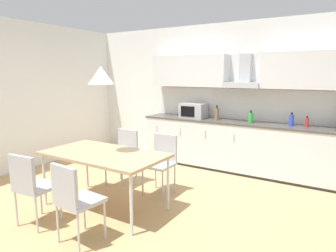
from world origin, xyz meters
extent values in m
cube|color=tan|center=(0.00, 0.00, -0.01)|extent=(8.08, 7.37, 0.02)
cube|color=white|center=(0.00, 2.51, 1.34)|extent=(6.46, 0.10, 2.69)
cube|color=white|center=(-2.74, 0.00, 1.34)|extent=(0.10, 5.90, 2.69)
cube|color=#333333|center=(0.70, 2.17, 0.03)|extent=(3.56, 0.54, 0.05)
cube|color=silver|center=(0.70, 2.17, 0.46)|extent=(3.70, 0.58, 0.83)
cube|color=#4C4742|center=(0.70, 2.17, 0.89)|extent=(3.72, 0.60, 0.03)
cube|color=silver|center=(-0.89, 1.86, 0.67)|extent=(0.01, 0.01, 0.14)
cube|color=silver|center=(-0.36, 1.86, 0.67)|extent=(0.01, 0.01, 0.14)
cube|color=silver|center=(0.17, 1.86, 0.67)|extent=(0.01, 0.01, 0.14)
cube|color=silver|center=(0.70, 1.86, 0.67)|extent=(0.01, 0.01, 0.14)
cube|color=silver|center=(0.70, 2.45, 1.19)|extent=(3.70, 0.02, 0.57)
cube|color=silver|center=(-0.39, 2.29, 1.81)|extent=(1.54, 0.34, 0.60)
cube|color=silver|center=(1.78, 2.29, 1.81)|extent=(1.54, 0.34, 0.60)
cube|color=#B7BABF|center=(0.70, 2.27, 1.56)|extent=(0.63, 0.40, 0.10)
cube|color=#B7BABF|center=(0.70, 2.38, 1.83)|extent=(0.20, 0.16, 0.55)
cube|color=#ADADB2|center=(-0.23, 2.17, 1.05)|extent=(0.48, 0.34, 0.28)
cube|color=black|center=(-0.27, 1.99, 1.05)|extent=(0.29, 0.01, 0.20)
cylinder|color=brown|center=(0.25, 2.17, 1.02)|extent=(0.08, 0.08, 0.22)
cylinder|color=black|center=(0.25, 2.17, 1.15)|extent=(0.03, 0.03, 0.05)
cylinder|color=red|center=(1.78, 2.20, 0.98)|extent=(0.06, 0.06, 0.15)
cylinder|color=black|center=(1.78, 2.20, 1.07)|extent=(0.02, 0.02, 0.03)
cylinder|color=blue|center=(1.56, 2.17, 1.00)|extent=(0.08, 0.08, 0.18)
cylinder|color=black|center=(1.56, 2.17, 1.11)|extent=(0.03, 0.03, 0.04)
cylinder|color=green|center=(0.90, 2.14, 1.00)|extent=(0.08, 0.08, 0.18)
cylinder|color=black|center=(0.90, 2.14, 1.11)|extent=(0.03, 0.03, 0.04)
cube|color=tan|center=(-0.29, -0.24, 0.73)|extent=(1.60, 0.87, 0.04)
cylinder|color=silver|center=(-1.03, -0.62, 0.35)|extent=(0.04, 0.04, 0.71)
cylinder|color=silver|center=(0.45, -0.62, 0.35)|extent=(0.04, 0.04, 0.71)
cylinder|color=silver|center=(-1.03, 0.13, 0.35)|extent=(0.04, 0.04, 0.71)
cylinder|color=silver|center=(0.45, 0.13, 0.35)|extent=(0.04, 0.04, 0.71)
cube|color=#B2B2B7|center=(-0.65, 0.49, 0.45)|extent=(0.41, 0.41, 0.04)
cube|color=#B2B2B7|center=(-0.64, 0.67, 0.67)|extent=(0.38, 0.05, 0.40)
cylinder|color=silver|center=(-0.48, 0.32, 0.21)|extent=(0.02, 0.02, 0.43)
cylinder|color=silver|center=(-0.82, 0.33, 0.21)|extent=(0.02, 0.02, 0.43)
cylinder|color=silver|center=(-0.47, 0.66, 0.21)|extent=(0.02, 0.02, 0.43)
cylinder|color=silver|center=(-0.81, 0.67, 0.21)|extent=(0.02, 0.02, 0.43)
cube|color=#B2B2B7|center=(0.07, -0.98, 0.45)|extent=(0.43, 0.43, 0.04)
cube|color=#B2B2B7|center=(0.06, -1.16, 0.67)|extent=(0.38, 0.07, 0.40)
cylinder|color=silver|center=(-0.08, -0.80, 0.21)|extent=(0.02, 0.02, 0.43)
cylinder|color=silver|center=(0.26, -0.82, 0.21)|extent=(0.02, 0.02, 0.43)
cylinder|color=silver|center=(-0.11, -1.14, 0.21)|extent=(0.02, 0.02, 0.43)
cylinder|color=silver|center=(0.23, -1.16, 0.21)|extent=(0.02, 0.02, 0.43)
cube|color=#B2B2B7|center=(-0.65, -0.98, 0.45)|extent=(0.43, 0.43, 0.04)
cube|color=#B2B2B7|center=(-0.63, -1.16, 0.67)|extent=(0.38, 0.07, 0.40)
cylinder|color=silver|center=(-0.83, -0.82, 0.21)|extent=(0.02, 0.02, 0.43)
cylinder|color=silver|center=(-0.49, -0.80, 0.21)|extent=(0.02, 0.02, 0.43)
cylinder|color=silver|center=(-0.80, -1.16, 0.21)|extent=(0.02, 0.02, 0.43)
cylinder|color=silver|center=(-0.46, -1.13, 0.21)|extent=(0.02, 0.02, 0.43)
cube|color=#B2B2B7|center=(0.07, 0.49, 0.45)|extent=(0.40, 0.40, 0.04)
cube|color=#B2B2B7|center=(0.07, 0.67, 0.67)|extent=(0.38, 0.04, 0.40)
cylinder|color=silver|center=(0.25, 0.33, 0.21)|extent=(0.02, 0.02, 0.43)
cylinder|color=silver|center=(-0.09, 0.32, 0.21)|extent=(0.02, 0.02, 0.43)
cylinder|color=silver|center=(0.24, 0.67, 0.21)|extent=(0.02, 0.02, 0.43)
cylinder|color=silver|center=(-0.10, 0.66, 0.21)|extent=(0.02, 0.02, 0.43)
cone|color=silver|center=(-0.29, -0.24, 1.73)|extent=(0.32, 0.32, 0.22)
camera|label=1|loc=(2.39, -2.98, 1.75)|focal=32.00mm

